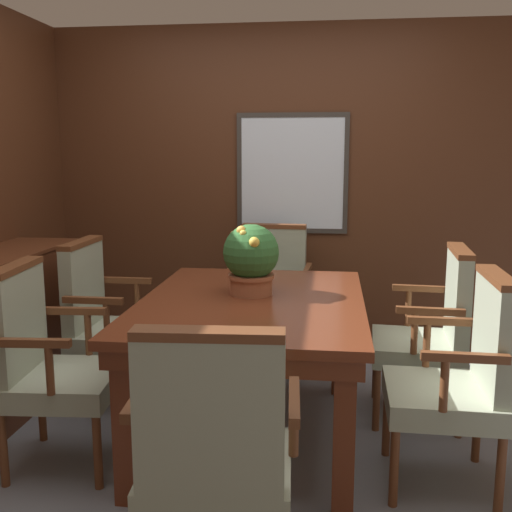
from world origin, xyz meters
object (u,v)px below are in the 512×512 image
Objects in this scene: potted_plant at (251,258)px; sideboard_cabinet at (10,328)px; dining_table at (252,317)px; chair_left_far at (105,317)px; chair_left_near at (47,359)px; chair_head_far at (271,290)px; chair_right_far at (432,328)px; chair_head_near at (215,452)px; chair_right_near at (461,374)px.

potted_plant is 0.34× the size of sideboard_cabinet.
chair_left_far reaches higher than dining_table.
sideboard_cabinet is at bearing 36.20° from chair_left_near.
chair_head_far is at bearing 90.93° from dining_table.
dining_table is 1.04m from chair_left_near.
chair_head_far is at bearing -125.82° from chair_right_far.
potted_plant reaches higher than dining_table.
chair_head_near is 0.90× the size of sideboard_cabinet.
dining_table is 1.55× the size of chair_right_far.
chair_right_far is 1.81m from chair_head_near.
chair_right_near is at bearing -23.59° from potted_plant.
chair_head_near is at bearing -48.28° from chair_right_near.
potted_plant is (-0.05, 1.28, 0.43)m from chair_head_near.
potted_plant is at bearing -112.61° from chair_right_near.
chair_left_near is (-0.95, -0.38, -0.14)m from dining_table.
dining_table is 1.03m from chair_left_far.
sideboard_cabinet is (-1.51, 0.27, -0.20)m from dining_table.
sideboard_cabinet is (-1.49, -0.92, -0.06)m from chair_head_far.
chair_left_near is at bearing -87.67° from chair_right_near.
chair_left_near and chair_head_near have the same top height.
chair_right_far and chair_head_far have the same top height.
chair_head_near is 1.35m from potted_plant.
potted_plant is at bearing -6.11° from sideboard_cabinet.
sideboard_cabinet is (-2.50, 0.60, -0.06)m from chair_right_near.
chair_left_far and chair_left_near have the same top height.
sideboard_cabinet is at bearing -102.55° from chair_right_near.
dining_table is 1.55m from sideboard_cabinet.
chair_left_far is (-1.95, 0.71, 0.00)m from chair_right_near.
chair_head_far is (-1.01, 1.53, 0.00)m from chair_right_near.
chair_right_far is 1.12m from potted_plant.
chair_right_far is at bearing -177.88° from chair_right_near.
chair_left_far and chair_head_near have the same top height.
chair_left_near is 2.65× the size of potted_plant.
chair_head_near is 2.10m from sideboard_cabinet.
chair_right_near is 1.00× the size of chair_head_near.
dining_table is 1.55× the size of chair_right_near.
chair_head_far reaches higher than dining_table.
chair_head_near is at bearing -133.36° from chair_left_near.
chair_left_near is at bearing -158.07° from dining_table.
chair_head_far is 2.36m from chair_head_near.
chair_left_near and chair_head_far have the same top height.
chair_head_near is (0.03, -1.17, -0.14)m from dining_table.
sideboard_cabinet is (-0.56, 0.65, -0.06)m from chair_left_near.
chair_right_near and chair_left_far have the same top height.
sideboard_cabinet is at bearing -84.10° from chair_right_far.
chair_right_near is 1.00× the size of chair_head_far.
chair_left_near is at bearing -49.28° from sideboard_cabinet.
chair_right_near is 2.07m from chair_left_far.
potted_plant is 1.58m from sideboard_cabinet.
chair_left_near is 1.14m from potted_plant.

